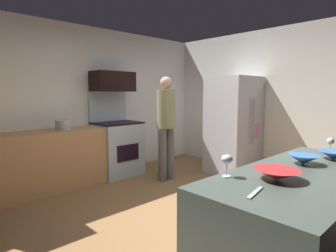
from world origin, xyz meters
TOP-DOWN VIEW (x-y plane):
  - ground_plane at (0.00, 0.00)m, footprint 5.20×4.80m
  - wall_back at (0.00, 2.34)m, footprint 5.20×0.12m
  - wall_right at (2.54, 0.00)m, footprint 0.12×4.80m
  - lower_cabinet_run at (-0.90, 1.98)m, footprint 2.40×0.60m
  - oven_range at (0.40, 1.97)m, footprint 0.76×0.65m
  - microwave at (0.40, 2.06)m, footprint 0.74×0.38m
  - refrigerator at (2.03, 0.63)m, footprint 0.88×0.75m
  - person_cook at (0.82, 1.13)m, footprint 0.31×0.30m
  - counter_island at (-0.25, -1.50)m, footprint 1.87×0.80m
  - mixing_bowl_large at (-0.60, -1.44)m, footprint 0.30×0.30m
  - mixing_bowl_small at (-0.05, -1.40)m, footprint 0.24×0.24m
  - mixing_bowl_prep at (0.31, -1.52)m, footprint 0.25×0.25m
  - wine_glass_mid at (0.58, -1.41)m, footprint 0.06×0.06m
  - wine_glass_far at (-0.79, -1.18)m, footprint 0.08×0.08m
  - knife_chef at (-0.93, -1.47)m, footprint 0.23×0.07m
  - stock_pot at (-0.57, 1.98)m, footprint 0.23×0.23m

SIDE VIEW (x-z plane):
  - ground_plane at x=0.00m, z-range -0.02..0.00m
  - lower_cabinet_run at x=-0.90m, z-range 0.00..0.90m
  - counter_island at x=-0.25m, z-range 0.00..0.90m
  - oven_range at x=0.40m, z-range -0.23..1.26m
  - refrigerator at x=2.03m, z-range 0.00..1.75m
  - knife_chef at x=-0.93m, z-range 0.90..0.91m
  - mixing_bowl_large at x=-0.60m, z-range 0.90..0.97m
  - mixing_bowl_prep at x=0.31m, z-range 0.90..0.97m
  - mixing_bowl_small at x=-0.05m, z-range 0.90..0.97m
  - person_cook at x=0.82m, z-range 0.11..1.84m
  - stock_pot at x=-0.57m, z-range 0.90..1.05m
  - wine_glass_mid at x=0.58m, z-range 0.93..1.07m
  - wine_glass_far at x=-0.79m, z-range 0.94..1.09m
  - wall_back at x=0.00m, z-range 0.00..2.60m
  - wall_right at x=2.54m, z-range 0.00..2.60m
  - microwave at x=0.40m, z-range 1.49..1.84m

